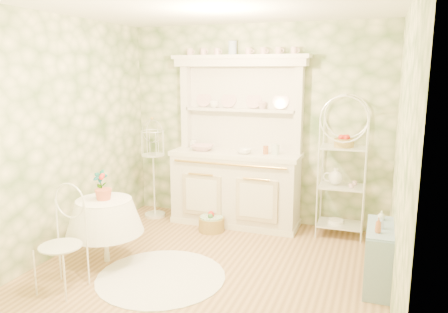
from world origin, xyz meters
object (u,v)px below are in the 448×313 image
(round_table, at_px, (106,233))
(cafe_chair, at_px, (61,250))
(side_shelf, at_px, (379,257))
(birdcage_stand, at_px, (154,171))
(kitchen_dresser, at_px, (236,142))
(floor_basket, at_px, (212,223))
(bakers_rack, at_px, (343,170))

(round_table, relative_size, cafe_chair, 0.82)
(side_shelf, xyz_separation_m, birdcage_stand, (-3.08, 1.12, 0.38))
(kitchen_dresser, height_order, cafe_chair, kitchen_dresser)
(round_table, distance_m, birdcage_stand, 1.60)
(side_shelf, relative_size, birdcage_stand, 0.52)
(kitchen_dresser, relative_size, cafe_chair, 2.79)
(birdcage_stand, height_order, floor_basket, birdcage_stand)
(bakers_rack, height_order, birdcage_stand, bakers_rack)
(kitchen_dresser, distance_m, side_shelf, 2.40)
(kitchen_dresser, bearing_deg, cafe_chair, -112.54)
(cafe_chair, xyz_separation_m, birdcage_stand, (-0.22, 2.23, 0.27))
(floor_basket, bearing_deg, kitchen_dresser, 62.08)
(round_table, xyz_separation_m, floor_basket, (0.75, 1.27, -0.22))
(birdcage_stand, bearing_deg, round_table, -81.15)
(side_shelf, distance_m, round_table, 2.87)
(bakers_rack, xyz_separation_m, cafe_chair, (-2.38, -2.37, -0.46))
(bakers_rack, xyz_separation_m, floor_basket, (-1.61, -0.41, -0.76))
(bakers_rack, relative_size, cafe_chair, 2.12)
(side_shelf, xyz_separation_m, cafe_chair, (-2.85, -1.12, 0.11))
(kitchen_dresser, relative_size, birdcage_stand, 1.68)
(kitchen_dresser, height_order, birdcage_stand, kitchen_dresser)
(cafe_chair, bearing_deg, floor_basket, 70.36)
(bakers_rack, relative_size, round_table, 2.59)
(kitchen_dresser, xyz_separation_m, side_shelf, (1.88, -1.23, -0.84))
(kitchen_dresser, xyz_separation_m, bakers_rack, (1.40, 0.03, -0.28))
(kitchen_dresser, xyz_separation_m, cafe_chair, (-0.97, -2.35, -0.74))
(round_table, bearing_deg, kitchen_dresser, 59.90)
(kitchen_dresser, distance_m, floor_basket, 1.12)
(bakers_rack, distance_m, cafe_chair, 3.39)
(side_shelf, distance_m, cafe_chair, 3.07)
(side_shelf, height_order, cafe_chair, cafe_chair)
(kitchen_dresser, relative_size, bakers_rack, 1.32)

